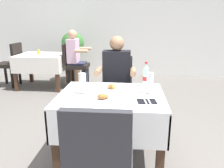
{
  "coord_description": "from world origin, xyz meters",
  "views": [
    {
      "loc": [
        0.12,
        -2.15,
        1.45
      ],
      "look_at": [
        -0.08,
        0.07,
        0.81
      ],
      "focal_mm": 35.77,
      "sensor_mm": 36.0,
      "label": 1
    }
  ],
  "objects": [
    {
      "name": "napkin_cutlery_set",
      "position": [
        0.27,
        -0.21,
        0.74
      ],
      "size": [
        0.18,
        0.19,
        0.01
      ],
      "color": "black",
      "rests_on": "main_dining_table"
    },
    {
      "name": "seated_diner_far",
      "position": [
        -0.07,
        0.69,
        0.71
      ],
      "size": [
        0.5,
        0.46,
        1.26
      ],
      "color": "#282D42",
      "rests_on": "ground"
    },
    {
      "name": "beer_glass_middle",
      "position": [
        -0.36,
        -0.05,
        0.84
      ],
      "size": [
        0.07,
        0.07,
        0.22
      ],
      "color": "white",
      "rests_on": "main_dining_table"
    },
    {
      "name": "beer_glass_left",
      "position": [
        0.31,
        0.03,
        0.84
      ],
      "size": [
        0.07,
        0.07,
        0.22
      ],
      "color": "white",
      "rests_on": "main_dining_table"
    },
    {
      "name": "main_dining_table",
      "position": [
        -0.08,
        -0.03,
        0.56
      ],
      "size": [
        1.06,
        0.87,
        0.73
      ],
      "color": "white",
      "rests_on": "ground"
    },
    {
      "name": "back_wall",
      "position": [
        0.0,
        3.85,
        1.35
      ],
      "size": [
        11.0,
        0.12,
        2.71
      ],
      "primitive_type": "cube",
      "color": "white",
      "rests_on": "ground"
    },
    {
      "name": "background_chair_right",
      "position": [
        -1.12,
        2.55,
        0.55
      ],
      "size": [
        0.5,
        0.44,
        0.97
      ],
      "color": "black",
      "rests_on": "ground"
    },
    {
      "name": "chair_far_diner_seat",
      "position": [
        -0.08,
        0.8,
        0.55
      ],
      "size": [
        0.44,
        0.5,
        0.97
      ],
      "color": "#2D2D33",
      "rests_on": "ground"
    },
    {
      "name": "background_chair_left",
      "position": [
        -2.56,
        2.55,
        0.55
      ],
      "size": [
        0.5,
        0.44,
        0.97
      ],
      "color": "black",
      "rests_on": "ground"
    },
    {
      "name": "cola_bottle_primary",
      "position": [
        0.28,
        0.28,
        0.86
      ],
      "size": [
        0.07,
        0.07,
        0.28
      ],
      "color": "silver",
      "rests_on": "main_dining_table"
    },
    {
      "name": "background_patron",
      "position": [
        -1.07,
        2.55,
        0.71
      ],
      "size": [
        0.46,
        0.5,
        1.26
      ],
      "color": "#282D42",
      "rests_on": "ground"
    },
    {
      "name": "background_dining_table",
      "position": [
        -1.84,
        2.55,
        0.56
      ],
      "size": [
        1.02,
        0.85,
        0.73
      ],
      "color": "white",
      "rests_on": "ground"
    },
    {
      "name": "potted_plant_corner",
      "position": [
        -1.28,
        3.11,
        0.81
      ],
      "size": [
        0.52,
        0.52,
        1.2
      ],
      "color": "brown",
      "rests_on": "ground"
    },
    {
      "name": "chair_near_camera_side",
      "position": [
        -0.08,
        -0.86,
        0.55
      ],
      "size": [
        0.44,
        0.5,
        0.97
      ],
      "color": "#2D2D33",
      "rests_on": "ground"
    },
    {
      "name": "plate_near_camera",
      "position": [
        -0.12,
        -0.2,
        0.75
      ],
      "size": [
        0.25,
        0.25,
        0.07
      ],
      "color": "white",
      "rests_on": "main_dining_table"
    },
    {
      "name": "plate_far_diner",
      "position": [
        -0.08,
        0.12,
        0.75
      ],
      "size": [
        0.25,
        0.25,
        0.07
      ],
      "color": "white",
      "rests_on": "main_dining_table"
    },
    {
      "name": "background_table_tumbler",
      "position": [
        -1.88,
        2.51,
        0.79
      ],
      "size": [
        0.06,
        0.06,
        0.11
      ],
      "primitive_type": "cylinder",
      "color": "gold",
      "rests_on": "background_dining_table"
    },
    {
      "name": "ground_plane",
      "position": [
        0.0,
        0.0,
        0.0
      ],
      "size": [
        11.0,
        11.0,
        0.0
      ],
      "primitive_type": "plane",
      "color": "#66605B"
    }
  ]
}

